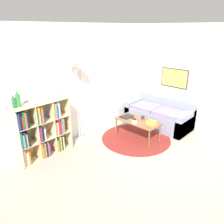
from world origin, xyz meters
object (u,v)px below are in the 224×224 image
(floor_lamp, at_px, (76,77))
(bowl, at_px, (134,122))
(couch, at_px, (160,115))
(bookshelf, at_px, (41,131))
(vase_on_shelf, at_px, (58,93))
(laptop, at_px, (127,116))
(bottle_middle, at_px, (18,100))
(bottle_left, at_px, (14,103))
(coffee_table, at_px, (138,122))
(cup, at_px, (143,117))

(floor_lamp, bearing_deg, bowl, -47.26)
(couch, bearing_deg, bookshelf, 163.32)
(bookshelf, distance_m, bowl, 2.03)
(floor_lamp, relative_size, vase_on_shelf, 10.86)
(couch, distance_m, laptop, 1.09)
(bottle_middle, bearing_deg, laptop, -14.99)
(bowl, bearing_deg, laptop, 64.93)
(bowl, xyz_separation_m, bottle_middle, (-2.14, 0.99, 0.81))
(bottle_left, xyz_separation_m, vase_on_shelf, (0.89, -0.01, -0.01))
(laptop, distance_m, bowl, 0.41)
(coffee_table, xyz_separation_m, laptop, (0.00, 0.34, 0.06))
(floor_lamp, bearing_deg, cup, -37.47)
(couch, bearing_deg, laptop, 163.97)
(bottle_left, bearing_deg, cup, -20.74)
(coffee_table, distance_m, bowl, 0.19)
(floor_lamp, height_order, vase_on_shelf, floor_lamp)
(floor_lamp, xyz_separation_m, vase_on_shelf, (-0.47, 0.04, -0.27))
(floor_lamp, bearing_deg, bottle_left, 178.05)
(vase_on_shelf, bearing_deg, coffee_table, -31.94)
(laptop, distance_m, cup, 0.40)
(bowl, xyz_separation_m, vase_on_shelf, (-1.33, 0.97, 0.78))
(laptop, bearing_deg, cup, -65.05)
(couch, bearing_deg, coffee_table, -177.90)
(bottle_left, height_order, bottle_middle, bottle_middle)
(bottle_left, bearing_deg, bottle_middle, 5.25)
(coffee_table, relative_size, bottle_left, 4.49)
(couch, height_order, bottle_middle, bottle_middle)
(bottle_middle, relative_size, vase_on_shelf, 1.75)
(cup, relative_size, vase_on_shelf, 0.49)
(coffee_table, distance_m, bottle_middle, 2.65)
(laptop, xyz_separation_m, bottle_middle, (-2.31, 0.62, 0.82))
(coffee_table, xyz_separation_m, bowl, (-0.17, -0.04, 0.07))
(bookshelf, relative_size, bottle_left, 4.99)
(coffee_table, bearing_deg, cup, -7.73)
(coffee_table, distance_m, laptop, 0.34)
(bowl, xyz_separation_m, cup, (0.34, 0.01, 0.02))
(coffee_table, bearing_deg, bowl, -168.35)
(cup, bearing_deg, bowl, -177.94)
(laptop, xyz_separation_m, bottle_left, (-2.39, 0.61, 0.80))
(bookshelf, height_order, vase_on_shelf, vase_on_shelf)
(bowl, bearing_deg, cup, 2.06)
(bookshelf, height_order, bottle_left, bottle_left)
(floor_lamp, bearing_deg, coffee_table, -41.01)
(floor_lamp, height_order, bottle_middle, floor_lamp)
(couch, relative_size, vase_on_shelf, 10.25)
(bookshelf, relative_size, coffee_table, 1.11)
(bottle_left, xyz_separation_m, bottle_middle, (0.08, 0.01, 0.02))
(couch, xyz_separation_m, cup, (-0.87, -0.06, 0.22))
(laptop, bearing_deg, vase_on_shelf, 158.24)
(coffee_table, distance_m, vase_on_shelf, 1.96)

